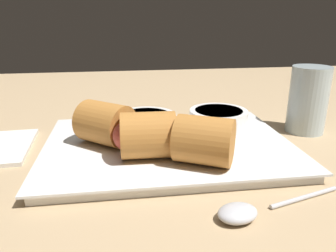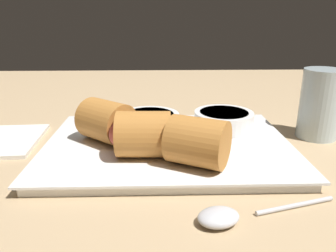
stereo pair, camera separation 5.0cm
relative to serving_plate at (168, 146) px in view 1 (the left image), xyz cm
name	(u,v)px [view 1 (the left image)]	position (x,y,z in cm)	size (l,w,h in cm)	color
table_surface	(178,155)	(1.61, 0.63, -1.76)	(180.00, 140.00, 2.00)	tan
serving_plate	(168,146)	(0.00, 0.00, 0.00)	(34.88, 25.45, 1.50)	white
roll_front_left	(144,135)	(-3.71, -4.77, 3.71)	(7.96, 6.16, 5.93)	#B77533
roll_front_right	(200,140)	(2.92, -7.37, 3.71)	(8.77, 8.37, 5.93)	#B77533
roll_back_left	(103,123)	(-9.14, 0.97, 3.71)	(9.05, 8.93, 5.93)	#B77533
dipping_bowl_near	(146,122)	(-2.79, 4.56, 2.27)	(9.34, 9.34, 2.80)	white
dipping_bowl_far	(218,118)	(9.00, 5.29, 2.27)	(9.34, 9.34, 2.80)	white
spoon	(245,211)	(5.21, -17.21, -0.09)	(15.38, 6.11, 1.43)	silver
drinking_glass	(308,100)	(24.12, 5.14, 4.73)	(6.22, 6.22, 10.98)	silver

